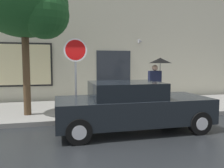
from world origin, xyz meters
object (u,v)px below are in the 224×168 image
parked_car (131,106)px  stop_sign (76,62)px  street_tree (28,7)px  pedestrian_with_umbrella (158,69)px

parked_car → stop_sign: bearing=136.7°
street_tree → parked_car: bearing=-35.2°
parked_car → pedestrian_with_umbrella: 3.26m
parked_car → street_tree: size_ratio=0.90×
pedestrian_with_umbrella → street_tree: bearing=-176.4°
parked_car → street_tree: (-2.97, 2.10, 3.14)m
street_tree → stop_sign: street_tree is taller
stop_sign → street_tree: bearing=154.8°
pedestrian_with_umbrella → stop_sign: (-3.43, -1.02, 0.27)m
pedestrian_with_umbrella → stop_sign: stop_sign is taller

